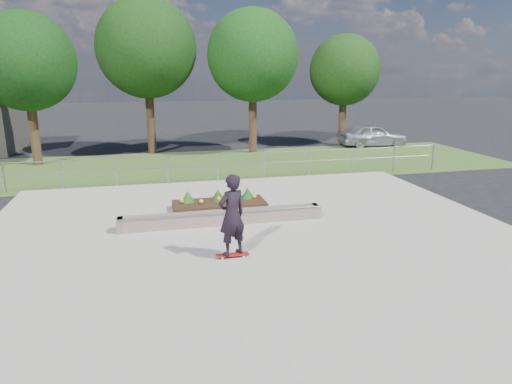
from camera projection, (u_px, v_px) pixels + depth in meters
ground at (262, 248)px, 11.84m from camera, size 120.00×120.00×0.00m
grass_verge at (207, 165)px, 22.18m from camera, size 30.00×8.00×0.02m
concrete_slab at (262, 247)px, 11.84m from camera, size 15.00×15.00×0.06m
fence at (217, 164)px, 18.70m from camera, size 20.06×0.06×1.20m
tree_far_left at (26, 62)px, 21.02m from camera, size 4.55×4.55×7.15m
tree_mid_left at (146, 48)px, 23.94m from camera, size 5.25×5.25×8.25m
tree_mid_right at (253, 56)px, 24.33m from camera, size 4.90×4.90×7.70m
tree_far_right at (345, 70)px, 27.28m from camera, size 4.20×4.20×6.60m
grind_ledge at (223, 218)px, 13.43m from camera, size 6.00×0.44×0.43m
planter_bed at (219, 203)px, 14.95m from camera, size 3.00×1.20×0.61m
skateboarder at (232, 215)px, 10.81m from camera, size 0.86×0.73×2.08m
parked_car at (373, 135)px, 27.57m from camera, size 4.10×1.90×1.36m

